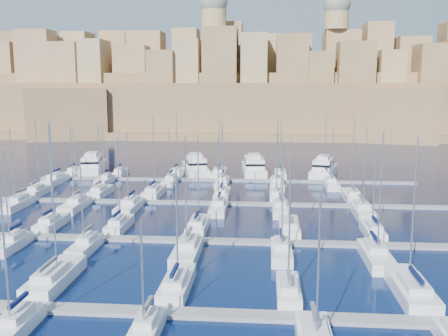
# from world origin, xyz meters

# --- Properties ---
(ground) EXTENTS (600.00, 600.00, 0.00)m
(ground) POSITION_xyz_m (0.00, 0.00, 0.00)
(ground) COLOR black
(ground) RESTS_ON ground
(pontoon_near) EXTENTS (84.00, 2.00, 0.40)m
(pontoon_near) POSITION_xyz_m (0.00, -34.00, 0.20)
(pontoon_near) COLOR slate
(pontoon_near) RESTS_ON ground
(pontoon_mid_near) EXTENTS (84.00, 2.00, 0.40)m
(pontoon_mid_near) POSITION_xyz_m (0.00, -12.00, 0.20)
(pontoon_mid_near) COLOR slate
(pontoon_mid_near) RESTS_ON ground
(pontoon_mid_far) EXTENTS (84.00, 2.00, 0.40)m
(pontoon_mid_far) POSITION_xyz_m (0.00, 10.00, 0.20)
(pontoon_mid_far) COLOR slate
(pontoon_mid_far) RESTS_ON ground
(pontoon_far) EXTENTS (84.00, 2.00, 0.40)m
(pontoon_far) POSITION_xyz_m (0.00, 32.00, 0.20)
(pontoon_far) COLOR slate
(pontoon_far) RESTS_ON ground
(sailboat_2) EXTENTS (3.20, 10.66, 17.64)m
(sailboat_2) POSITION_xyz_m (-13.25, -27.80, 0.79)
(sailboat_2) COLOR silver
(sailboat_2) RESTS_ON ground
(sailboat_3) EXTENTS (2.76, 9.20, 13.04)m
(sailboat_3) POSITION_xyz_m (0.23, -28.52, 0.74)
(sailboat_3) COLOR silver
(sailboat_3) RESTS_ON ground
(sailboat_4) EXTENTS (2.35, 7.83, 12.80)m
(sailboat_4) POSITION_xyz_m (11.76, -29.19, 0.73)
(sailboat_4) COLOR silver
(sailboat_4) RESTS_ON ground
(sailboat_5) EXTENTS (3.23, 10.78, 16.53)m
(sailboat_5) POSITION_xyz_m (24.21, -27.74, 0.78)
(sailboat_5) COLOR silver
(sailboat_5) RESTS_ON ground
(sailboat_8) EXTENTS (2.43, 8.09, 13.07)m
(sailboat_8) POSITION_xyz_m (-12.10, -38.94, 0.73)
(sailboat_8) COLOR silver
(sailboat_8) RESTS_ON ground
(sailboat_9) EXTENTS (2.24, 7.48, 10.93)m
(sailboat_9) POSITION_xyz_m (-0.68, -38.64, 0.70)
(sailboat_9) COLOR silver
(sailboat_9) RESTS_ON ground
(sailboat_13) EXTENTS (2.53, 8.43, 11.79)m
(sailboat_13) POSITION_xyz_m (-22.70, -6.89, 0.72)
(sailboat_13) COLOR silver
(sailboat_13) RESTS_ON ground
(sailboat_14) EXTENTS (2.48, 8.26, 14.16)m
(sailboat_14) POSITION_xyz_m (-12.29, -6.98, 0.74)
(sailboat_14) COLOR silver
(sailboat_14) RESTS_ON ground
(sailboat_15) EXTENTS (2.71, 9.05, 14.29)m
(sailboat_15) POSITION_xyz_m (-0.50, -6.59, 0.75)
(sailboat_15) COLOR silver
(sailboat_15) RESTS_ON ground
(sailboat_16) EXTENTS (2.87, 9.58, 13.81)m
(sailboat_16) POSITION_xyz_m (12.88, -6.33, 0.75)
(sailboat_16) COLOR silver
(sailboat_16) RESTS_ON ground
(sailboat_17) EXTENTS (2.44, 8.12, 11.57)m
(sailboat_17) POSITION_xyz_m (24.72, -7.04, 0.71)
(sailboat_17) COLOR silver
(sailboat_17) RESTS_ON ground
(sailboat_19) EXTENTS (2.36, 7.87, 13.37)m
(sailboat_19) POSITION_xyz_m (-23.79, -16.83, 0.73)
(sailboat_19) COLOR silver
(sailboat_19) RESTS_ON ground
(sailboat_20) EXTENTS (2.44, 8.12, 13.05)m
(sailboat_20) POSITION_xyz_m (-13.81, -16.96, 0.73)
(sailboat_20) COLOR silver
(sailboat_20) RESTS_ON ground
(sailboat_21) EXTENTS (3.02, 10.08, 15.50)m
(sailboat_21) POSITION_xyz_m (-0.33, -17.92, 0.76)
(sailboat_21) COLOR silver
(sailboat_21) RESTS_ON ground
(sailboat_22) EXTENTS (2.57, 8.57, 13.17)m
(sailboat_22) POSITION_xyz_m (11.42, -17.18, 0.73)
(sailboat_22) COLOR silver
(sailboat_22) RESTS_ON ground
(sailboat_23) EXTENTS (2.97, 9.91, 16.29)m
(sailboat_23) POSITION_xyz_m (22.86, -17.83, 0.77)
(sailboat_23) COLOR silver
(sailboat_23) RESTS_ON ground
(sailboat_24) EXTENTS (2.52, 8.41, 14.98)m
(sailboat_24) POSITION_xyz_m (-35.08, 15.10, 0.75)
(sailboat_24) COLOR silver
(sailboat_24) RESTS_ON ground
(sailboat_25) EXTENTS (2.68, 8.93, 14.09)m
(sailboat_25) POSITION_xyz_m (-22.69, 15.35, 0.74)
(sailboat_25) COLOR silver
(sailboat_25) RESTS_ON ground
(sailboat_26) EXTENTS (2.99, 9.97, 15.99)m
(sailboat_26) POSITION_xyz_m (-12.17, 15.86, 0.77)
(sailboat_26) COLOR silver
(sailboat_26) RESTS_ON ground
(sailboat_27) EXTENTS (2.67, 8.89, 14.45)m
(sailboat_27) POSITION_xyz_m (1.16, 15.33, 0.75)
(sailboat_27) COLOR silver
(sailboat_27) RESTS_ON ground
(sailboat_28) EXTENTS (2.53, 8.43, 13.04)m
(sailboat_28) POSITION_xyz_m (11.47, 15.11, 0.73)
(sailboat_28) COLOR silver
(sailboat_28) RESTS_ON ground
(sailboat_29) EXTENTS (2.91, 9.70, 16.05)m
(sailboat_29) POSITION_xyz_m (25.54, 15.73, 0.77)
(sailboat_29) COLOR silver
(sailboat_29) RESTS_ON ground
(sailboat_30) EXTENTS (2.81, 9.38, 14.49)m
(sailboat_30) POSITION_xyz_m (-34.04, 4.43, 0.75)
(sailboat_30) COLOR silver
(sailboat_30) RESTS_ON ground
(sailboat_31) EXTENTS (2.80, 9.33, 14.72)m
(sailboat_31) POSITION_xyz_m (-23.45, 4.45, 0.75)
(sailboat_31) COLOR silver
(sailboat_31) RESTS_ON ground
(sailboat_32) EXTENTS (2.96, 9.87, 13.94)m
(sailboat_32) POSITION_xyz_m (-13.82, 4.19, 0.75)
(sailboat_32) COLOR silver
(sailboat_32) RESTS_ON ground
(sailboat_33) EXTENTS (2.67, 8.89, 12.93)m
(sailboat_33) POSITION_xyz_m (1.50, 4.67, 0.73)
(sailboat_33) COLOR silver
(sailboat_33) RESTS_ON ground
(sailboat_34) EXTENTS (2.65, 8.82, 13.21)m
(sailboat_34) POSITION_xyz_m (11.92, 4.70, 0.73)
(sailboat_34) COLOR silver
(sailboat_34) RESTS_ON ground
(sailboat_35) EXTENTS (2.87, 9.57, 14.85)m
(sailboat_35) POSITION_xyz_m (25.38, 4.33, 0.75)
(sailboat_35) COLOR silver
(sailboat_35) RESTS_ON ground
(sailboat_36) EXTENTS (2.26, 7.53, 11.89)m
(sailboat_36) POSITION_xyz_m (-36.15, 36.66, 0.71)
(sailboat_36) COLOR silver
(sailboat_36) RESTS_ON ground
(sailboat_37) EXTENTS (2.30, 7.68, 11.05)m
(sailboat_37) POSITION_xyz_m (-24.92, 36.74, 0.71)
(sailboat_37) COLOR silver
(sailboat_37) RESTS_ON ground
(sailboat_38) EXTENTS (2.71, 9.02, 14.95)m
(sailboat_38) POSITION_xyz_m (-11.52, 37.40, 0.75)
(sailboat_38) COLOR silver
(sailboat_38) RESTS_ON ground
(sailboat_39) EXTENTS (3.03, 10.10, 14.18)m
(sailboat_39) POSITION_xyz_m (-1.55, 37.93, 0.75)
(sailboat_39) COLOR silver
(sailboat_39) RESTS_ON ground
(sailboat_40) EXTENTS (2.68, 8.95, 13.45)m
(sailboat_40) POSITION_xyz_m (12.85, 37.36, 0.74)
(sailboat_40) COLOR silver
(sailboat_40) RESTS_ON ground
(sailboat_41) EXTENTS (2.77, 9.22, 15.18)m
(sailboat_41) POSITION_xyz_m (23.02, 37.49, 0.75)
(sailboat_41) COLOR silver
(sailboat_41) RESTS_ON ground
(sailboat_42) EXTENTS (3.05, 10.15, 14.55)m
(sailboat_42) POSITION_xyz_m (-36.57, 26.05, 0.76)
(sailboat_42) COLOR silver
(sailboat_42) RESTS_ON ground
(sailboat_43) EXTENTS (2.40, 8.02, 13.53)m
(sailboat_43) POSITION_xyz_m (-25.53, 27.10, 0.73)
(sailboat_43) COLOR silver
(sailboat_43) RESTS_ON ground
(sailboat_44) EXTENTS (2.48, 8.28, 12.96)m
(sailboat_44) POSITION_xyz_m (-11.11, 26.97, 0.73)
(sailboat_44) COLOR silver
(sailboat_44) RESTS_ON ground
(sailboat_45) EXTENTS (2.65, 8.82, 13.27)m
(sailboat_45) POSITION_xyz_m (0.19, 26.70, 0.73)
(sailboat_45) COLOR silver
(sailboat_45) RESTS_ON ground
(sailboat_46) EXTENTS (2.86, 9.54, 14.48)m
(sailboat_46) POSITION_xyz_m (11.82, 26.35, 0.75)
(sailboat_46) COLOR silver
(sailboat_46) RESTS_ON ground
(sailboat_47) EXTENTS (2.61, 8.68, 12.53)m
(sailboat_47) POSITION_xyz_m (23.13, 26.77, 0.73)
(sailboat_47) COLOR silver
(sailboat_47) RESTS_ON ground
(motor_yacht_a) EXTENTS (7.94, 16.84, 5.25)m
(motor_yacht_a) POSITION_xyz_m (-33.31, 41.29, 1.73)
(motor_yacht_a) COLOR silver
(motor_yacht_a) RESTS_ON ground
(motor_yacht_b) EXTENTS (9.08, 17.23, 5.25)m
(motor_yacht_b) POSITION_xyz_m (-7.64, 41.44, 1.73)
(motor_yacht_b) COLOR silver
(motor_yacht_b) RESTS_ON ground
(motor_yacht_c) EXTENTS (6.61, 17.45, 5.25)m
(motor_yacht_c) POSITION_xyz_m (6.58, 41.70, 1.73)
(motor_yacht_c) COLOR silver
(motor_yacht_c) RESTS_ON ground
(motor_yacht_d) EXTENTS (8.40, 15.80, 5.25)m
(motor_yacht_d) POSITION_xyz_m (23.13, 40.78, 1.73)
(motor_yacht_d) COLOR silver
(motor_yacht_d) RESTS_ON ground
(fortified_city) EXTENTS (460.00, 108.95, 59.52)m
(fortified_city) POSITION_xyz_m (-0.19, 155.26, 14.74)
(fortified_city) COLOR brown
(fortified_city) RESTS_ON ground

